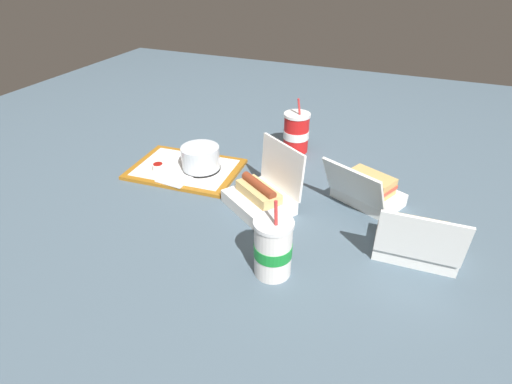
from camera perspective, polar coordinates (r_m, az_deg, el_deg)
name	(u,v)px	position (r m, az deg, el deg)	size (l,w,h in m)	color
ground_plane	(253,198)	(1.26, -0.39, -0.86)	(3.20, 3.20, 0.00)	#4C6070
food_tray	(186,169)	(1.43, -10.01, 3.25)	(0.39, 0.28, 0.01)	#A56619
cake_container	(201,159)	(1.39, -7.91, 4.73)	(0.13, 0.13, 0.08)	black
ketchup_cup	(158,167)	(1.42, -13.80, 3.52)	(0.04, 0.04, 0.02)	white
napkin_stack	(176,178)	(1.36, -11.34, 1.99)	(0.10, 0.10, 0.00)	white
plastic_fork	(190,158)	(1.48, -9.36, 4.86)	(0.11, 0.01, 0.01)	white
clamshell_hotdog_back	(262,195)	(1.19, 0.79, -0.43)	(0.25, 0.25, 0.19)	white
clamshell_sandwich_left	(367,190)	(1.26, 15.59, 0.25)	(0.25, 0.25, 0.16)	white
clamshell_sandwich_front	(416,242)	(1.09, 21.93, -6.64)	(0.20, 0.15, 0.16)	white
soda_cup_center	(296,133)	(1.53, 5.77, 8.44)	(0.10, 0.10, 0.21)	red
soda_cup_front	(273,248)	(0.95, 2.45, -7.96)	(0.09, 0.09, 0.21)	white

